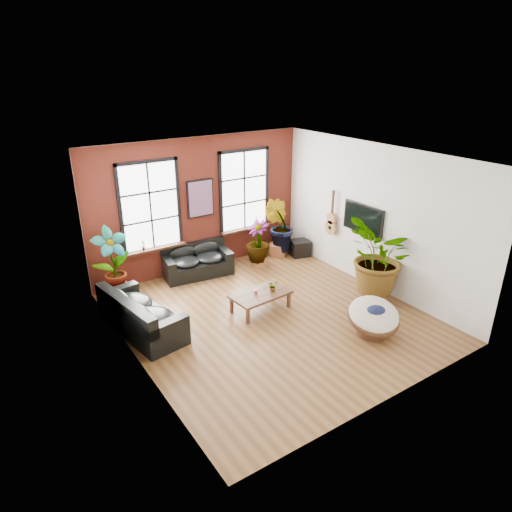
{
  "coord_description": "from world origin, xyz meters",
  "views": [
    {
      "loc": [
        -5.11,
        -7.07,
        5.17
      ],
      "look_at": [
        0.0,
        0.6,
        1.25
      ],
      "focal_mm": 32.0,
      "sensor_mm": 36.0,
      "label": 1
    }
  ],
  "objects_px": {
    "coffee_table": "(260,295)",
    "sofa_back": "(196,261)",
    "papasan_chair": "(374,317)",
    "sofa_left": "(139,315)"
  },
  "relations": [
    {
      "from": "coffee_table",
      "to": "sofa_back",
      "type": "bearing_deg",
      "value": 93.21
    },
    {
      "from": "sofa_left",
      "to": "sofa_back",
      "type": "bearing_deg",
      "value": -59.52
    },
    {
      "from": "sofa_back",
      "to": "sofa_left",
      "type": "bearing_deg",
      "value": -132.71
    },
    {
      "from": "sofa_left",
      "to": "coffee_table",
      "type": "distance_m",
      "value": 2.66
    },
    {
      "from": "sofa_back",
      "to": "papasan_chair",
      "type": "xyz_separation_m",
      "value": [
        1.67,
        -4.62,
        0.04
      ]
    },
    {
      "from": "sofa_left",
      "to": "papasan_chair",
      "type": "xyz_separation_m",
      "value": [
        3.93,
        -2.74,
        0.02
      ]
    },
    {
      "from": "coffee_table",
      "to": "papasan_chair",
      "type": "xyz_separation_m",
      "value": [
        1.34,
        -2.12,
        0.03
      ]
    },
    {
      "from": "sofa_left",
      "to": "papasan_chair",
      "type": "distance_m",
      "value": 4.79
    },
    {
      "from": "sofa_left",
      "to": "papasan_chair",
      "type": "bearing_deg",
      "value": -134.25
    },
    {
      "from": "coffee_table",
      "to": "papasan_chair",
      "type": "relative_size",
      "value": 0.98
    }
  ]
}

